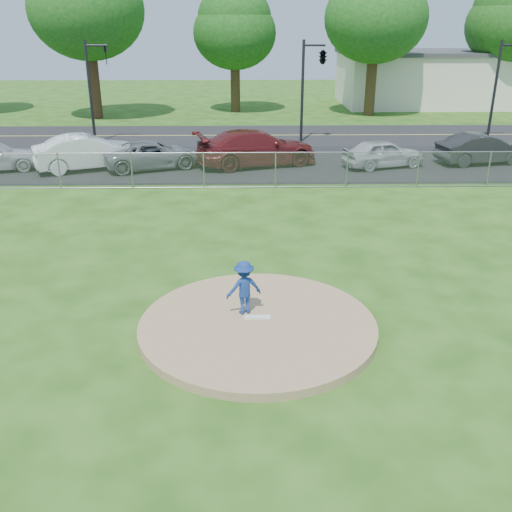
{
  "coord_description": "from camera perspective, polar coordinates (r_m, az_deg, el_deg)",
  "views": [
    {
      "loc": [
        -0.25,
        -11.38,
        6.52
      ],
      "look_at": [
        0.0,
        2.0,
        1.0
      ],
      "focal_mm": 40.0,
      "sensor_mm": 36.0,
      "label": 1
    }
  ],
  "objects": [
    {
      "name": "chain_link_fence",
      "position": [
        24.09,
        -0.44,
        8.56
      ],
      "size": [
        40.0,
        0.06,
        1.5
      ],
      "primitive_type": "cube",
      "color": "gray",
      "rests_on": "ground"
    },
    {
      "name": "parked_car_charcoal",
      "position": [
        30.51,
        21.67,
        9.94
      ],
      "size": [
        4.62,
        2.36,
        1.45
      ],
      "primitive_type": "imported",
      "rotation": [
        0.0,
        0.0,
        1.77
      ],
      "color": "#242426",
      "rests_on": "parking_lot"
    },
    {
      "name": "traffic_signal_left",
      "position": [
        34.6,
        -15.96,
        16.37
      ],
      "size": [
        1.28,
        0.2,
        5.6
      ],
      "color": "black",
      "rests_on": "ground"
    },
    {
      "name": "tree_right",
      "position": [
        44.37,
        11.98,
        23.45
      ],
      "size": [
        7.28,
        7.28,
        11.63
      ],
      "color": "#3B2915",
      "rests_on": "ground"
    },
    {
      "name": "pitching_rubber",
      "position": [
        13.19,
        0.14,
        -6.13
      ],
      "size": [
        0.6,
        0.15,
        0.04
      ],
      "primitive_type": "cube",
      "color": "white",
      "rests_on": "pitchers_mound"
    },
    {
      "name": "traffic_signal_center",
      "position": [
        33.7,
        6.49,
        19.04
      ],
      "size": [
        1.42,
        2.48,
        5.6
      ],
      "color": "black",
      "rests_on": "ground"
    },
    {
      "name": "parked_car_gray",
      "position": [
        27.92,
        -10.29,
        9.94
      ],
      "size": [
        5.08,
        3.64,
        1.29
      ],
      "primitive_type": "imported",
      "rotation": [
        0.0,
        0.0,
        1.93
      ],
      "color": "slate",
      "rests_on": "parking_lot"
    },
    {
      "name": "pitcher",
      "position": [
        13.14,
        -1.21,
        -3.17
      ],
      "size": [
        0.95,
        0.72,
        1.29
      ],
      "primitive_type": "imported",
      "rotation": [
        0.0,
        0.0,
        3.47
      ],
      "color": "navy",
      "rests_on": "pitchers_mound"
    },
    {
      "name": "parking_lot",
      "position": [
        28.63,
        -0.54,
        9.27
      ],
      "size": [
        50.0,
        8.0,
        0.01
      ],
      "primitive_type": "cube",
      "color": "black",
      "rests_on": "ground"
    },
    {
      "name": "parked_car_white",
      "position": [
        28.38,
        -16.45,
        9.93
      ],
      "size": [
        5.2,
        3.54,
        1.62
      ],
      "primitive_type": "imported",
      "rotation": [
        0.0,
        0.0,
        1.98
      ],
      "color": "white",
      "rests_on": "parking_lot"
    },
    {
      "name": "pitchers_mound",
      "position": [
        13.07,
        0.16,
        -7.01
      ],
      "size": [
        5.4,
        5.4,
        0.2
      ],
      "primitive_type": "cylinder",
      "color": "#9E7C56",
      "rests_on": "ground"
    },
    {
      "name": "commercial_building",
      "position": [
        52.17,
        17.87,
        16.61
      ],
      "size": [
        16.4,
        9.4,
        4.3
      ],
      "color": "beige",
      "rests_on": "ground"
    },
    {
      "name": "traffic_cone",
      "position": [
        27.69,
        -12.96,
        9.05
      ],
      "size": [
        0.38,
        0.38,
        0.75
      ],
      "primitive_type": "cone",
      "color": "#FD400D",
      "rests_on": "parking_lot"
    },
    {
      "name": "street",
      "position": [
        35.98,
        -0.66,
        11.99
      ],
      "size": [
        60.0,
        7.0,
        0.01
      ],
      "primitive_type": "cube",
      "color": "black",
      "rests_on": "ground"
    },
    {
      "name": "traffic_signal_right",
      "position": [
        36.52,
        23.23,
        15.75
      ],
      "size": [
        1.28,
        0.2,
        5.6
      ],
      "color": "black",
      "rests_on": "ground"
    },
    {
      "name": "ground",
      "position": [
        22.36,
        -0.38,
        5.46
      ],
      "size": [
        120.0,
        120.0,
        0.0
      ],
      "primitive_type": "plane",
      "color": "#204B10",
      "rests_on": "ground"
    },
    {
      "name": "parked_car_pearl",
      "position": [
        28.36,
        12.6,
        9.99
      ],
      "size": [
        4.19,
        2.63,
        1.33
      ],
      "primitive_type": "imported",
      "rotation": [
        0.0,
        0.0,
        1.87
      ],
      "color": "#BABCBE",
      "rests_on": "parking_lot"
    },
    {
      "name": "parked_car_darkred",
      "position": [
        28.02,
        0.06,
        10.78
      ],
      "size": [
        6.34,
        4.09,
        1.71
      ],
      "primitive_type": "imported",
      "rotation": [
        0.0,
        0.0,
        1.88
      ],
      "color": "maroon",
      "rests_on": "parking_lot"
    },
    {
      "name": "tree_center",
      "position": [
        45.39,
        -2.17,
        22.34
      ],
      "size": [
        6.16,
        6.16,
        9.84
      ],
      "color": "#3A2715",
      "rests_on": "ground"
    }
  ]
}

